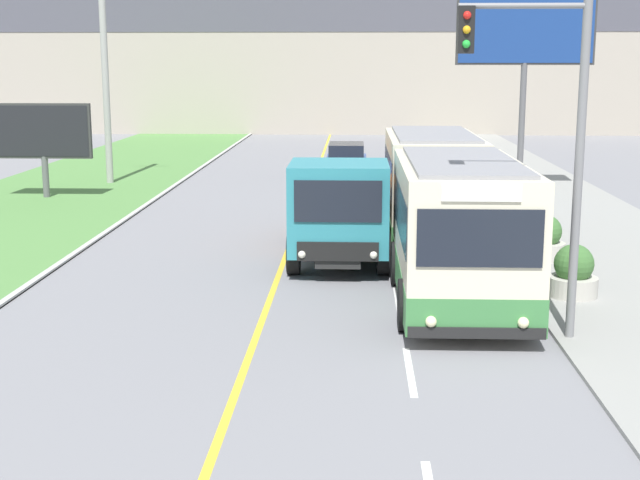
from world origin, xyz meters
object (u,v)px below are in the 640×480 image
Objects in this scene: city_bus at (444,207)px; billboard_large at (526,35)px; planter_round_near at (573,274)px; planter_round_third at (521,217)px; planter_round_far at (495,197)px; billboard_small at (43,133)px; car_distant at (346,161)px; traffic_light_mast at (546,120)px; planter_round_second at (545,240)px; utility_pole_far at (104,51)px; dump_truck at (340,213)px.

billboard_large is at bearing 72.49° from city_bus.
planter_round_third is at bearing 88.63° from planter_round_near.
billboard_small is at bearing 169.47° from planter_round_far.
city_bus reaches higher than car_distant.
billboard_small is (-14.92, 16.82, -1.61)m from traffic_light_mast.
traffic_light_mast is at bearing -114.87° from planter_round_near.
billboard_small is at bearing -173.15° from billboard_large.
billboard_small is (-17.97, -2.16, -3.59)m from billboard_large.
planter_round_second is (-1.57, -12.43, -5.42)m from billboard_large.
planter_round_far is at bearing -108.49° from billboard_large.
traffic_light_mast is 22.54m from billboard_small.
car_distant is 21.48m from planter_round_near.
planter_round_third is (16.45, -6.65, -1.86)m from billboard_small.
utility_pole_far is 19.23m from planter_round_third.
car_distant is at bearing 106.92° from planter_round_second.
traffic_light_mast reaches higher than planter_round_near.
dump_truck is 6.05m from planter_round_near.
billboard_small is at bearing 158.00° from planter_round_third.
city_bus is 11.22× the size of planter_round_second.
car_distant is 24.30m from traffic_light_mast.
billboard_large is at bearing -6.67° from utility_pole_far.
planter_round_third is at bearing 89.35° from planter_round_second.
dump_truck is at bearing 147.60° from planter_round_near.
billboard_small is (-13.73, 11.28, 0.84)m from city_bus.
traffic_light_mast is at bearing -48.42° from billboard_small.
planter_round_near is 0.97× the size of planter_round_far.
planter_round_third is (0.17, 7.25, -0.02)m from planter_round_near.
utility_pole_far is at bearing 173.33° from billboard_large.
traffic_light_mast is 7.54m from planter_round_second.
dump_truck is 1.92× the size of billboard_small.
dump_truck is 18.28m from utility_pole_far.
billboard_small reaches higher than planter_round_far.
utility_pole_far is at bearing -163.92° from car_distant.
planter_round_far is at bearing -63.04° from car_distant.
billboard_small is 3.19× the size of planter_round_near.
traffic_light_mast reaches higher than car_distant.
planter_round_far is at bearing 90.17° from planter_round_near.
planter_round_far is at bearing -25.48° from utility_pole_far.
dump_truck is 6.05× the size of planter_round_second.
utility_pole_far is 16.81m from billboard_large.
utility_pole_far reaches higher than billboard_small.
planter_round_far is (-0.03, 10.88, 0.02)m from planter_round_near.
billboard_small is (-11.17, -6.96, 1.72)m from car_distant.
planter_round_near is 7.26m from planter_round_third.
city_bus reaches higher than planter_round_near.
planter_round_second is at bearing -97.18° from billboard_large.
car_distant is 3.76× the size of planter_round_second.
planter_round_third is (5.28, -13.60, -0.14)m from car_distant.
billboard_large is at bearing 80.17° from planter_round_third.
traffic_light_mast is 1.76× the size of billboard_small.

